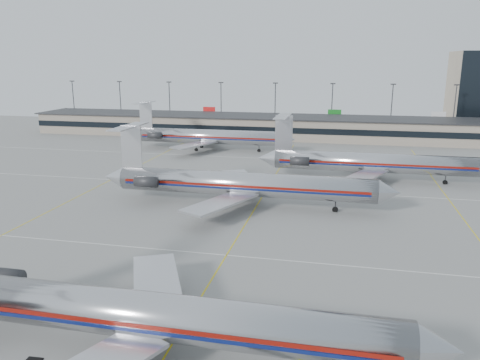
# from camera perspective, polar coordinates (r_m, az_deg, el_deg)

# --- Properties ---
(ground) EXTENTS (260.00, 260.00, 0.00)m
(ground) POSITION_cam_1_polar(r_m,az_deg,el_deg) (46.31, -4.71, -13.94)
(ground) COLOR gray
(ground) RESTS_ON ground
(apron_markings) EXTENTS (160.00, 0.15, 0.02)m
(apron_markings) POSITION_cam_1_polar(r_m,az_deg,el_deg) (54.98, -1.65, -9.14)
(apron_markings) COLOR silver
(apron_markings) RESTS_ON ground
(terminal) EXTENTS (162.00, 17.00, 6.25)m
(terminal) POSITION_cam_1_polar(r_m,az_deg,el_deg) (138.73, 7.14, 6.42)
(terminal) COLOR gray
(terminal) RESTS_ON ground
(light_mast_row) EXTENTS (163.60, 0.40, 15.28)m
(light_mast_row) POSITION_cam_1_polar(r_m,az_deg,el_deg) (152.02, 7.71, 9.14)
(light_mast_row) COLOR #38383D
(light_mast_row) RESTS_ON ground
(jet_foreground) EXTENTS (44.97, 26.48, 11.77)m
(jet_foreground) POSITION_cam_1_polar(r_m,az_deg,el_deg) (37.54, -12.77, -15.53)
(jet_foreground) COLOR silver
(jet_foreground) RESTS_ON ground
(jet_second_row) EXTENTS (46.49, 27.37, 12.17)m
(jet_second_row) POSITION_cam_1_polar(r_m,az_deg,el_deg) (72.09, -0.25, -0.45)
(jet_second_row) COLOR silver
(jet_second_row) RESTS_ON ground
(jet_third_row) EXTENTS (43.80, 26.94, 11.98)m
(jet_third_row) POSITION_cam_1_polar(r_m,az_deg,el_deg) (90.87, 15.46, 2.09)
(jet_third_row) COLOR silver
(jet_third_row) RESTS_ON ground
(jet_back_row) EXTENTS (43.53, 26.77, 11.90)m
(jet_back_row) POSITION_cam_1_polar(r_m,az_deg,el_deg) (118.85, -4.14, 5.34)
(jet_back_row) COLOR silver
(jet_back_row) RESTS_ON ground
(belt_loader) EXTENTS (4.00, 2.39, 2.06)m
(belt_loader) POSITION_cam_1_polar(r_m,az_deg,el_deg) (40.00, -2.75, -17.93)
(belt_loader) COLOR #959595
(belt_loader) RESTS_ON ground
(ramp_worker_near) EXTENTS (0.82, 0.84, 1.94)m
(ramp_worker_near) POSITION_cam_1_polar(r_m,az_deg,el_deg) (37.93, 10.21, -19.39)
(ramp_worker_near) COLOR #7CC612
(ramp_worker_near) RESTS_ON ground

